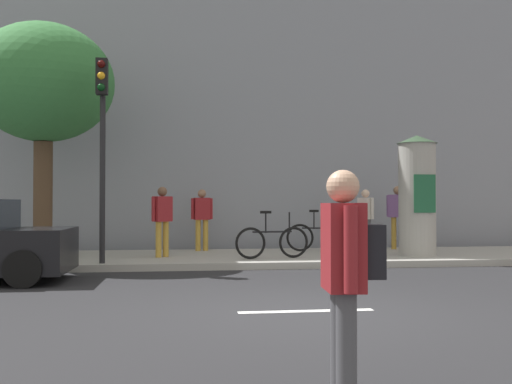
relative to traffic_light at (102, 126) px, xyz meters
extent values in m
plane|color=#232326|center=(3.21, -5.24, -3.03)|extent=(80.00, 80.00, 0.00)
cube|color=#9E9B93|center=(3.21, 1.76, -2.96)|extent=(36.00, 4.00, 0.15)
cube|color=silver|center=(3.21, -5.24, -3.03)|extent=(1.80, 0.16, 0.01)
cube|color=gray|center=(3.21, 6.76, 2.51)|extent=(36.00, 5.00, 11.09)
cylinder|color=black|center=(0.00, 0.11, -1.12)|extent=(0.12, 0.12, 3.53)
cube|color=black|center=(0.00, -0.07, 1.03)|extent=(0.24, 0.24, 0.75)
sphere|color=#390605|center=(0.00, -0.20, 1.26)|extent=(0.16, 0.16, 0.16)
sphere|color=#F2A519|center=(0.00, -0.20, 1.02)|extent=(0.16, 0.16, 0.16)
sphere|color=#07330F|center=(0.00, -0.20, 0.78)|extent=(0.16, 0.16, 0.16)
cylinder|color=#9E9B93|center=(7.34, 1.03, -1.53)|extent=(0.89, 0.89, 2.71)
cone|color=#334C33|center=(7.34, 1.03, -0.07)|extent=(0.98, 0.98, 0.20)
cube|color=#1E5938|center=(7.34, 0.57, -1.39)|extent=(0.53, 0.02, 0.90)
cylinder|color=#4C3826|center=(-1.53, 1.70, -1.53)|extent=(0.43, 0.43, 2.71)
ellipsoid|color=#337238|center=(-1.53, 1.70, 1.21)|extent=(3.26, 3.26, 2.77)
cylinder|color=#4C4C51|center=(2.62, -9.01, -2.62)|extent=(0.14, 0.14, 0.83)
cylinder|color=#4C4C51|center=(2.60, -9.21, -2.62)|extent=(0.14, 0.14, 0.83)
cube|color=maroon|center=(2.61, -9.11, -1.91)|extent=(0.27, 0.42, 0.59)
cylinder|color=maroon|center=(2.63, -8.86, -1.91)|extent=(0.09, 0.09, 0.56)
cylinder|color=maroon|center=(2.59, -9.35, -1.91)|extent=(0.09, 0.09, 0.56)
sphere|color=tan|center=(2.61, -9.11, -1.50)|extent=(0.23, 0.23, 0.23)
cube|color=black|center=(2.79, -9.12, -1.94)|extent=(0.18, 0.29, 0.36)
cylinder|color=#B78C33|center=(7.68, 2.92, -2.44)|extent=(0.14, 0.14, 0.88)
cylinder|color=#B78C33|center=(7.51, 3.08, -2.44)|extent=(0.14, 0.14, 0.88)
cube|color=#724C84|center=(7.60, 3.00, -1.70)|extent=(0.51, 0.50, 0.62)
cylinder|color=#724C84|center=(7.80, 2.81, -1.70)|extent=(0.09, 0.09, 0.59)
cylinder|color=#724C84|center=(7.39, 3.19, -1.70)|extent=(0.09, 0.09, 0.59)
sphere|color=#8C664C|center=(7.60, 3.00, -1.27)|extent=(0.24, 0.24, 0.24)
cylinder|color=#B78C33|center=(2.34, 3.24, -2.47)|extent=(0.14, 0.14, 0.83)
cylinder|color=#B78C33|center=(2.14, 3.20, -2.47)|extent=(0.14, 0.14, 0.83)
cube|color=maroon|center=(2.24, 3.22, -1.77)|extent=(0.44, 0.30, 0.58)
cylinder|color=maroon|center=(2.49, 3.26, -1.77)|extent=(0.09, 0.09, 0.56)
cylinder|color=maroon|center=(2.00, 3.18, -1.77)|extent=(0.09, 0.09, 0.56)
sphere|color=#8C664C|center=(2.24, 3.22, -1.36)|extent=(0.22, 0.22, 0.22)
cylinder|color=#B78C33|center=(1.15, 1.36, -2.47)|extent=(0.14, 0.14, 0.83)
cylinder|color=#B78C33|center=(1.31, 1.49, -2.47)|extent=(0.14, 0.14, 0.83)
cube|color=maroon|center=(1.23, 1.43, -1.75)|extent=(0.48, 0.45, 0.59)
cylinder|color=maroon|center=(1.03, 1.27, -1.75)|extent=(0.09, 0.09, 0.56)
cylinder|color=maroon|center=(1.43, 1.58, -1.75)|extent=(0.09, 0.09, 0.56)
sphere|color=brown|center=(1.23, 1.43, -1.34)|extent=(0.23, 0.23, 0.23)
cylinder|color=#4C4C51|center=(6.65, 3.15, -2.47)|extent=(0.14, 0.14, 0.83)
cylinder|color=#4C4C51|center=(6.75, 2.98, -2.47)|extent=(0.14, 0.14, 0.83)
cube|color=silver|center=(6.70, 3.07, -1.76)|extent=(0.41, 0.45, 0.59)
cylinder|color=silver|center=(6.58, 3.27, -1.76)|extent=(0.09, 0.09, 0.56)
cylinder|color=silver|center=(6.83, 2.87, -1.76)|extent=(0.09, 0.09, 0.56)
sphere|color=beige|center=(6.70, 3.07, -1.36)|extent=(0.22, 0.22, 0.22)
cube|color=maroon|center=(6.55, 2.97, -1.79)|extent=(0.28, 0.32, 0.36)
torus|color=black|center=(3.22, 0.64, -2.52)|extent=(0.72, 0.19, 0.72)
torus|color=black|center=(4.25, 0.83, -2.52)|extent=(0.72, 0.19, 0.72)
cylinder|color=black|center=(3.73, 0.74, -2.27)|extent=(0.94, 0.21, 0.04)
cylinder|color=black|center=(3.58, 0.71, -2.07)|extent=(0.04, 0.04, 0.45)
cylinder|color=black|center=(4.15, 0.81, -2.07)|extent=(0.04, 0.04, 0.50)
cube|color=black|center=(3.58, 0.71, -1.82)|extent=(0.25, 0.14, 0.06)
torus|color=black|center=(4.79, 2.69, -2.52)|extent=(0.72, 0.16, 0.72)
torus|color=black|center=(5.83, 2.54, -2.52)|extent=(0.72, 0.16, 0.72)
cylinder|color=black|center=(5.31, 2.62, -2.27)|extent=(0.94, 0.17, 0.04)
cylinder|color=black|center=(5.16, 2.64, -2.07)|extent=(0.04, 0.04, 0.45)
cylinder|color=black|center=(5.73, 2.56, -2.07)|extent=(0.04, 0.04, 0.50)
cube|color=black|center=(5.16, 2.64, -1.82)|extent=(0.25, 0.13, 0.06)
cylinder|color=black|center=(-1.00, -2.46, -2.71)|extent=(0.64, 0.23, 0.64)
cylinder|color=black|center=(-0.97, -0.70, -2.71)|extent=(0.64, 0.23, 0.64)
camera|label=1|loc=(1.47, -13.13, -1.61)|focal=43.03mm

